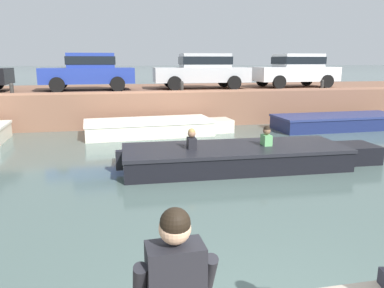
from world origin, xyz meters
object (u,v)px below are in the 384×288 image
at_px(motorboat_passing, 245,156).
at_px(mooring_bollard_mid, 182,86).
at_px(boat_moored_east_navy, 344,122).
at_px(car_centre_silver, 202,69).
at_px(car_left_inner_blue, 89,70).
at_px(mooring_bollard_west, 12,89).
at_px(boat_moored_central_cream, 155,127).
at_px(car_right_inner_white, 296,69).
at_px(mooring_bollard_east, 322,84).

relative_size(motorboat_passing, mooring_bollard_mid, 15.00).
height_order(boat_moored_east_navy, car_centre_silver, car_centre_silver).
distance_m(car_left_inner_blue, mooring_bollard_west, 3.27).
xyz_separation_m(boat_moored_central_cream, car_right_inner_white, (7.04, 3.41, 1.94)).
bearing_deg(motorboat_passing, mooring_bollard_mid, 94.33).
distance_m(boat_moored_central_cream, motorboat_passing, 4.96).
xyz_separation_m(motorboat_passing, car_left_inner_blue, (-4.12, 8.06, 1.94)).
height_order(car_left_inner_blue, mooring_bollard_west, car_left_inner_blue).
height_order(motorboat_passing, car_left_inner_blue, car_left_inner_blue).
relative_size(boat_moored_east_navy, mooring_bollard_east, 13.50).
distance_m(motorboat_passing, car_left_inner_blue, 9.25).
height_order(boat_moored_east_navy, mooring_bollard_mid, mooring_bollard_mid).
height_order(boat_moored_central_cream, mooring_bollard_west, mooring_bollard_west).
height_order(motorboat_passing, car_centre_silver, car_centre_silver).
bearing_deg(motorboat_passing, mooring_bollard_west, 137.39).
relative_size(car_left_inner_blue, car_centre_silver, 0.91).
height_order(boat_moored_central_cream, mooring_bollard_mid, mooring_bollard_mid).
bearing_deg(mooring_bollard_east, boat_moored_east_navy, -90.99).
bearing_deg(boat_moored_central_cream, car_centre_silver, 53.44).
bearing_deg(mooring_bollard_mid, car_centre_silver, 55.27).
relative_size(boat_moored_east_navy, car_right_inner_white, 1.52).
bearing_deg(mooring_bollard_mid, boat_moored_east_navy, -16.66).
height_order(car_right_inner_white, mooring_bollard_mid, car_right_inner_white).
relative_size(boat_moored_east_navy, motorboat_passing, 0.90).
bearing_deg(boat_moored_east_navy, boat_moored_central_cream, 178.09).
bearing_deg(mooring_bollard_mid, car_left_inner_blue, 153.38).
bearing_deg(boat_moored_central_cream, mooring_bollard_mid, 51.43).
relative_size(car_centre_silver, car_right_inner_white, 1.07).
relative_size(boat_moored_central_cream, boat_moored_east_navy, 0.90).
xyz_separation_m(boat_moored_central_cream, motorboat_passing, (1.73, -4.65, 0.00)).
xyz_separation_m(boat_moored_east_navy, mooring_bollard_mid, (-6.09, 1.82, 1.33)).
relative_size(car_right_inner_white, mooring_bollard_west, 8.91).
relative_size(motorboat_passing, car_left_inner_blue, 1.72).
xyz_separation_m(mooring_bollard_mid, mooring_bollard_east, (6.13, 0.00, 0.00)).
height_order(boat_moored_east_navy, mooring_bollard_west, mooring_bollard_west).
bearing_deg(car_left_inner_blue, mooring_bollard_west, -145.30).
distance_m(car_right_inner_white, mooring_bollard_west, 12.23).
bearing_deg(mooring_bollard_west, car_right_inner_white, 8.62).
bearing_deg(motorboat_passing, car_centre_silver, 84.36).
bearing_deg(mooring_bollard_mid, motorboat_passing, -85.67).
bearing_deg(boat_moored_east_navy, mooring_bollard_east, 89.01).
relative_size(car_right_inner_white, mooring_bollard_mid, 8.91).
distance_m(boat_moored_central_cream, boat_moored_east_navy, 7.36).
xyz_separation_m(car_centre_silver, mooring_bollard_mid, (-1.27, -1.83, -0.61)).
bearing_deg(car_centre_silver, boat_moored_central_cream, -126.56).
distance_m(boat_moored_central_cream, mooring_bollard_west, 5.44).
bearing_deg(mooring_bollard_east, mooring_bollard_west, 180.00).
bearing_deg(motorboat_passing, car_right_inner_white, 56.61).
height_order(car_left_inner_blue, mooring_bollard_east, car_left_inner_blue).
distance_m(car_centre_silver, mooring_bollard_east, 5.23).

